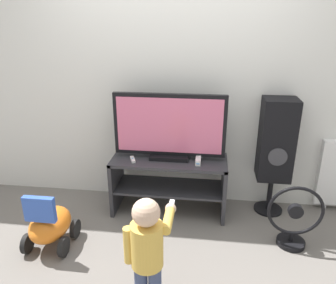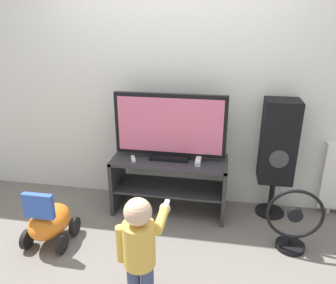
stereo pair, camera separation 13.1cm
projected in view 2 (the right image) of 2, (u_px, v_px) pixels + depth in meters
name	position (u px, v px, depth m)	size (l,w,h in m)	color
ground_plane	(166.00, 222.00, 3.17)	(16.00, 16.00, 0.00)	slate
wall_back	(175.00, 78.00, 3.19)	(10.00, 0.06, 2.60)	silver
tv_stand	(170.00, 177.00, 3.25)	(1.12, 0.45, 0.57)	#2D2D33
television	(170.00, 128.00, 3.08)	(1.06, 0.20, 0.64)	black
game_console	(198.00, 161.00, 3.07)	(0.05, 0.16, 0.05)	white
remote_primary	(133.00, 159.00, 3.15)	(0.08, 0.13, 0.03)	white
child	(140.00, 244.00, 2.11)	(0.31, 0.47, 0.83)	#3F4C72
speaker_tower	(278.00, 144.00, 3.06)	(0.31, 0.29, 1.17)	black
floor_fan	(294.00, 223.00, 2.72)	(0.47, 0.24, 0.57)	black
ride_on_toy	(49.00, 221.00, 2.83)	(0.36, 0.45, 0.54)	orange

